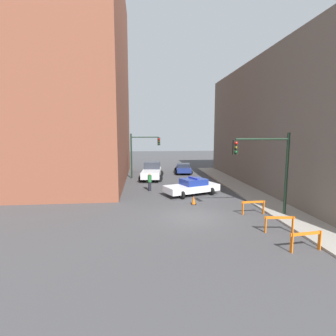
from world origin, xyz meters
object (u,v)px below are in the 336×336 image
at_px(white_truck, 152,171).
at_px(traffic_cone, 194,200).
at_px(police_car, 192,187).
at_px(pedestrian_crossing, 150,182).
at_px(traffic_light_far, 141,149).
at_px(barrier_front, 306,238).
at_px(parked_car_near, 183,168).
at_px(barrier_back, 253,205).
at_px(traffic_light_near, 269,162).
at_px(barrier_mid, 279,222).

distance_m(white_truck, traffic_cone, 11.58).
bearing_deg(police_car, pedestrian_crossing, 39.72).
height_order(traffic_light_far, barrier_front, traffic_light_far).
relative_size(traffic_light_far, pedestrian_crossing, 3.13).
relative_size(police_car, barrier_front, 3.16).
relative_size(parked_car_near, barrier_back, 2.78).
height_order(traffic_light_near, barrier_mid, traffic_light_near).
bearing_deg(barrier_front, barrier_back, 90.85).
height_order(traffic_light_near, barrier_back, traffic_light_near).
xyz_separation_m(parked_car_near, barrier_back, (1.79, -17.81, -0.06)).
relative_size(parked_car_near, pedestrian_crossing, 2.68).
bearing_deg(traffic_cone, barrier_front, -66.89).
xyz_separation_m(traffic_light_far, white_truck, (1.23, -0.61, -2.49)).
distance_m(white_truck, barrier_back, 15.26).
height_order(traffic_light_far, parked_car_near, traffic_light_far).
bearing_deg(traffic_cone, barrier_back, -38.82).
bearing_deg(white_truck, traffic_light_far, 159.93).
distance_m(traffic_light_near, barrier_mid, 4.05).
bearing_deg(barrier_back, police_car, 117.11).
height_order(pedestrian_crossing, traffic_cone, pedestrian_crossing).
distance_m(white_truck, parked_car_near, 5.76).
relative_size(parked_car_near, barrier_mid, 2.79).
bearing_deg(traffic_light_far, police_car, -63.69).
distance_m(police_car, barrier_back, 6.47).
distance_m(traffic_light_near, traffic_light_far, 17.07).
relative_size(traffic_light_far, police_car, 1.03).
distance_m(police_car, white_truck, 8.82).
relative_size(traffic_light_far, white_truck, 0.93).
distance_m(parked_car_near, barrier_mid, 21.08).
xyz_separation_m(traffic_light_near, pedestrian_crossing, (-7.24, 8.15, -2.67)).
xyz_separation_m(traffic_light_far, barrier_back, (7.32, -14.60, -2.78)).
xyz_separation_m(traffic_light_near, police_car, (-3.66, 6.22, -2.81)).
bearing_deg(white_truck, barrier_back, -60.31).
xyz_separation_m(parked_car_near, barrier_mid, (1.83, -21.00, -0.06)).
bearing_deg(police_car, traffic_light_far, 4.31).
relative_size(barrier_front, barrier_back, 1.00).
bearing_deg(traffic_cone, barrier_mid, -59.81).
relative_size(traffic_light_near, police_car, 1.03).
distance_m(barrier_mid, barrier_back, 3.19).
distance_m(police_car, parked_car_near, 12.11).
bearing_deg(barrier_mid, traffic_light_far, 112.49).
xyz_separation_m(pedestrian_crossing, barrier_mid, (6.57, -10.87, -0.24)).
bearing_deg(barrier_back, pedestrian_crossing, 130.35).
distance_m(traffic_light_near, pedestrian_crossing, 11.22).
bearing_deg(traffic_cone, traffic_light_far, 108.26).
height_order(white_truck, traffic_cone, white_truck).
relative_size(traffic_light_far, parked_car_near, 1.17).
height_order(white_truck, barrier_back, white_truck).
xyz_separation_m(police_car, parked_car_near, (1.16, 12.05, -0.05)).
xyz_separation_m(parked_car_near, barrier_front, (1.87, -23.24, -0.06)).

